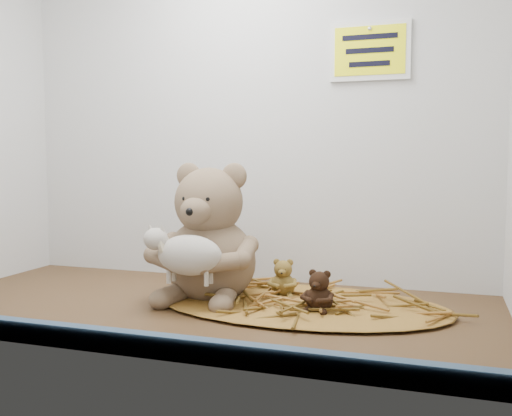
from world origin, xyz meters
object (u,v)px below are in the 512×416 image
(main_teddy, at_px, (210,232))
(mini_teddy_tan, at_px, (283,276))
(toy_lamb, at_px, (190,255))
(mini_teddy_brown, at_px, (319,289))

(main_teddy, relative_size, mini_teddy_tan, 3.72)
(main_teddy, xyz_separation_m, mini_teddy_tan, (0.15, 0.05, -0.10))
(mini_teddy_tan, bearing_deg, toy_lamb, -142.55)
(toy_lamb, xyz_separation_m, mini_teddy_tan, (0.15, 0.16, -0.06))
(main_teddy, bearing_deg, mini_teddy_brown, -10.16)
(main_teddy, distance_m, mini_teddy_tan, 0.18)
(main_teddy, xyz_separation_m, toy_lamb, (0.00, -0.11, -0.03))
(toy_lamb, height_order, mini_teddy_tan, toy_lamb)
(main_teddy, distance_m, mini_teddy_brown, 0.27)
(mini_teddy_tan, height_order, mini_teddy_brown, same)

